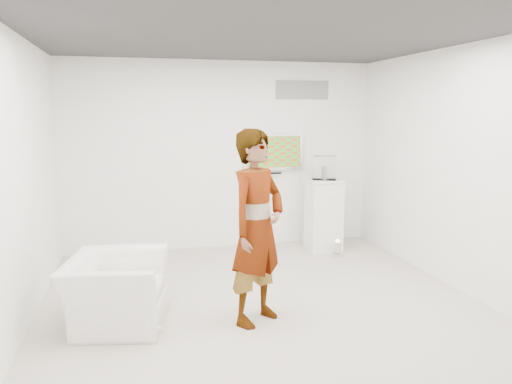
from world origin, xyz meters
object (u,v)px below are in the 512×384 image
tv (273,152)px  person (257,227)px  floor_uplight (338,248)px  armchair (116,291)px  pedestal (324,214)px

tv → person: bearing=-108.8°
person → floor_uplight: bearing=10.4°
tv → floor_uplight: size_ratio=3.89×
armchair → pedestal: 3.83m
tv → armchair: 3.84m
floor_uplight → armchair: bearing=-151.9°
person → armchair: size_ratio=1.86×
armchair → floor_uplight: bearing=-50.9°
armchair → tv: bearing=-31.4°
floor_uplight → tv: bearing=127.8°
person → pedestal: (1.71, 2.45, -0.44)m
person → floor_uplight: person is taller
armchair → floor_uplight: size_ratio=4.26×
person → armchair: person is taller
armchair → pedestal: pedestal is taller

